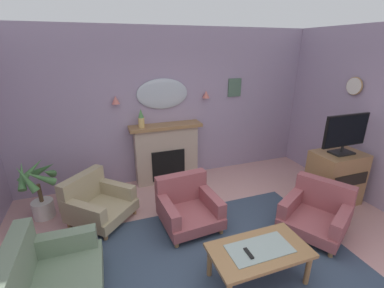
{
  "coord_description": "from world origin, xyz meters",
  "views": [
    {
      "loc": [
        -1.3,
        -2.12,
        2.53
      ],
      "look_at": [
        0.01,
        1.51,
        1.11
      ],
      "focal_mm": 24.81,
      "sensor_mm": 36.0,
      "label": 1
    }
  ],
  "objects_px": {
    "fireplace": "(167,154)",
    "coffee_table": "(259,253)",
    "wall_sconce_right": "(206,94)",
    "armchair_near_fireplace": "(317,212)",
    "wall_clock": "(354,86)",
    "armchair_beside_couch": "(187,205)",
    "tv_cabinet": "(335,178)",
    "tv_flatscreen": "(346,133)",
    "wall_sconce_left": "(116,100)",
    "wall_mirror": "(163,94)",
    "mantel_vase_left": "(141,119)",
    "framed_picture": "(235,88)",
    "potted_plant_corner_palm": "(39,189)",
    "armchair_by_coffee_table": "(96,202)",
    "tv_remote": "(249,253)"
  },
  "relations": [
    {
      "from": "wall_clock",
      "to": "armchair_beside_couch",
      "type": "relative_size",
      "value": 0.35
    },
    {
      "from": "wall_sconce_right",
      "to": "tv_flatscreen",
      "type": "height_order",
      "value": "wall_sconce_right"
    },
    {
      "from": "wall_mirror",
      "to": "wall_clock",
      "type": "bearing_deg",
      "value": -25.87
    },
    {
      "from": "potted_plant_corner_palm",
      "to": "coffee_table",
      "type": "bearing_deg",
      "value": -41.37
    },
    {
      "from": "mantel_vase_left",
      "to": "armchair_beside_couch",
      "type": "height_order",
      "value": "mantel_vase_left"
    },
    {
      "from": "fireplace",
      "to": "coffee_table",
      "type": "height_order",
      "value": "fireplace"
    },
    {
      "from": "framed_picture",
      "to": "tv_remote",
      "type": "xyz_separation_m",
      "value": [
        -1.32,
        -2.9,
        -1.3
      ]
    },
    {
      "from": "wall_sconce_right",
      "to": "framed_picture",
      "type": "distance_m",
      "value": 0.66
    },
    {
      "from": "framed_picture",
      "to": "potted_plant_corner_palm",
      "type": "relative_size",
      "value": 0.37
    },
    {
      "from": "mantel_vase_left",
      "to": "wall_sconce_right",
      "type": "relative_size",
      "value": 2.42
    },
    {
      "from": "potted_plant_corner_palm",
      "to": "tv_remote",
      "type": "bearing_deg",
      "value": -43.63
    },
    {
      "from": "wall_sconce_right",
      "to": "armchair_near_fireplace",
      "type": "xyz_separation_m",
      "value": [
        0.78,
        -2.32,
        -1.35
      ]
    },
    {
      "from": "wall_mirror",
      "to": "wall_sconce_right",
      "type": "relative_size",
      "value": 6.86
    },
    {
      "from": "wall_mirror",
      "to": "potted_plant_corner_palm",
      "type": "distance_m",
      "value": 2.56
    },
    {
      "from": "wall_clock",
      "to": "armchair_beside_couch",
      "type": "distance_m",
      "value": 3.45
    },
    {
      "from": "wall_clock",
      "to": "coffee_table",
      "type": "height_order",
      "value": "wall_clock"
    },
    {
      "from": "armchair_near_fireplace",
      "to": "tv_flatscreen",
      "type": "distance_m",
      "value": 1.36
    },
    {
      "from": "fireplace",
      "to": "potted_plant_corner_palm",
      "type": "distance_m",
      "value": 2.21
    },
    {
      "from": "coffee_table",
      "to": "armchair_beside_couch",
      "type": "distance_m",
      "value": 1.34
    },
    {
      "from": "coffee_table",
      "to": "armchair_beside_couch",
      "type": "relative_size",
      "value": 1.26
    },
    {
      "from": "fireplace",
      "to": "armchair_beside_couch",
      "type": "xyz_separation_m",
      "value": [
        -0.07,
        -1.44,
        -0.27
      ]
    },
    {
      "from": "wall_mirror",
      "to": "tv_flatscreen",
      "type": "xyz_separation_m",
      "value": [
        2.48,
        -1.88,
        -0.46
      ]
    },
    {
      "from": "mantel_vase_left",
      "to": "armchair_near_fireplace",
      "type": "distance_m",
      "value": 3.19
    },
    {
      "from": "framed_picture",
      "to": "wall_mirror",
      "type": "bearing_deg",
      "value": -179.62
    },
    {
      "from": "framed_picture",
      "to": "fireplace",
      "type": "bearing_deg",
      "value": -174.23
    },
    {
      "from": "armchair_by_coffee_table",
      "to": "wall_sconce_left",
      "type": "bearing_deg",
      "value": 63.03
    },
    {
      "from": "mantel_vase_left",
      "to": "armchair_beside_couch",
      "type": "relative_size",
      "value": 0.39
    },
    {
      "from": "armchair_by_coffee_table",
      "to": "tv_flatscreen",
      "type": "xyz_separation_m",
      "value": [
        3.82,
        -0.86,
        0.94
      ]
    },
    {
      "from": "mantel_vase_left",
      "to": "wall_clock",
      "type": "distance_m",
      "value": 3.72
    },
    {
      "from": "wall_sconce_right",
      "to": "potted_plant_corner_palm",
      "type": "bearing_deg",
      "value": -168.26
    },
    {
      "from": "armchair_beside_couch",
      "to": "potted_plant_corner_palm",
      "type": "height_order",
      "value": "potted_plant_corner_palm"
    },
    {
      "from": "wall_sconce_left",
      "to": "wall_sconce_right",
      "type": "xyz_separation_m",
      "value": [
        1.7,
        0.0,
        0.0
      ]
    },
    {
      "from": "wall_sconce_left",
      "to": "wall_clock",
      "type": "relative_size",
      "value": 0.45
    },
    {
      "from": "coffee_table",
      "to": "armchair_near_fireplace",
      "type": "distance_m",
      "value": 1.38
    },
    {
      "from": "potted_plant_corner_palm",
      "to": "tv_cabinet",
      "type": "bearing_deg",
      "value": -14.39
    },
    {
      "from": "wall_sconce_right",
      "to": "wall_sconce_left",
      "type": "bearing_deg",
      "value": 180.0
    },
    {
      "from": "tv_remote",
      "to": "armchair_beside_couch",
      "type": "height_order",
      "value": "armchair_beside_couch"
    },
    {
      "from": "coffee_table",
      "to": "potted_plant_corner_palm",
      "type": "bearing_deg",
      "value": 138.63
    },
    {
      "from": "wall_sconce_right",
      "to": "coffee_table",
      "type": "relative_size",
      "value": 0.13
    },
    {
      "from": "tv_cabinet",
      "to": "tv_remote",
      "type": "bearing_deg",
      "value": -155.88
    },
    {
      "from": "armchair_beside_couch",
      "to": "armchair_by_coffee_table",
      "type": "bearing_deg",
      "value": 156.2
    },
    {
      "from": "wall_sconce_right",
      "to": "armchair_by_coffee_table",
      "type": "height_order",
      "value": "wall_sconce_right"
    },
    {
      "from": "wall_mirror",
      "to": "armchair_beside_couch",
      "type": "height_order",
      "value": "wall_mirror"
    },
    {
      "from": "fireplace",
      "to": "tv_cabinet",
      "type": "height_order",
      "value": "fireplace"
    },
    {
      "from": "wall_sconce_left",
      "to": "armchair_near_fireplace",
      "type": "xyz_separation_m",
      "value": [
        2.48,
        -2.32,
        -1.35
      ]
    },
    {
      "from": "wall_sconce_right",
      "to": "tv_cabinet",
      "type": "relative_size",
      "value": 0.16
    },
    {
      "from": "tv_cabinet",
      "to": "tv_flatscreen",
      "type": "relative_size",
      "value": 1.07
    },
    {
      "from": "mantel_vase_left",
      "to": "wall_sconce_right",
      "type": "height_order",
      "value": "wall_sconce_right"
    },
    {
      "from": "wall_mirror",
      "to": "armchair_near_fireplace",
      "type": "relative_size",
      "value": 0.87
    },
    {
      "from": "tv_remote",
      "to": "potted_plant_corner_palm",
      "type": "xyz_separation_m",
      "value": [
        -2.33,
        2.22,
        0.04
      ]
    }
  ]
}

